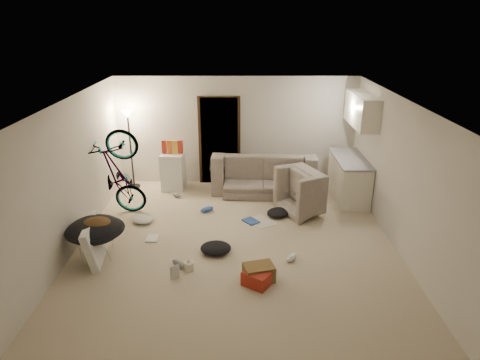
{
  "coord_description": "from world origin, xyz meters",
  "views": [
    {
      "loc": [
        0.06,
        -6.62,
        3.77
      ],
      "look_at": [
        0.07,
        0.6,
        0.96
      ],
      "focal_mm": 32.0,
      "sensor_mm": 36.0,
      "label": 1
    }
  ],
  "objects_px": {
    "floor_lamp": "(129,133)",
    "bicycle": "(120,192)",
    "armchair": "(313,195)",
    "saucer_chair": "(96,234)",
    "kitchen_counter": "(349,179)",
    "sofa": "(264,176)",
    "juicer": "(189,265)",
    "tv_box": "(95,240)",
    "mini_fridge": "(173,171)",
    "drink_case_a": "(259,273)",
    "drink_case_b": "(256,279)"
  },
  "relations": [
    {
      "from": "bicycle",
      "to": "saucer_chair",
      "type": "relative_size",
      "value": 1.92
    },
    {
      "from": "bicycle",
      "to": "mini_fridge",
      "type": "distance_m",
      "value": 1.61
    },
    {
      "from": "tv_box",
      "to": "kitchen_counter",
      "type": "bearing_deg",
      "value": 20.49
    },
    {
      "from": "sofa",
      "to": "mini_fridge",
      "type": "height_order",
      "value": "mini_fridge"
    },
    {
      "from": "floor_lamp",
      "to": "juicer",
      "type": "height_order",
      "value": "floor_lamp"
    },
    {
      "from": "kitchen_counter",
      "to": "tv_box",
      "type": "height_order",
      "value": "kitchen_counter"
    },
    {
      "from": "sofa",
      "to": "drink_case_a",
      "type": "bearing_deg",
      "value": 89.09
    },
    {
      "from": "sofa",
      "to": "mini_fridge",
      "type": "xyz_separation_m",
      "value": [
        -2.06,
        0.1,
        0.09
      ]
    },
    {
      "from": "drink_case_a",
      "to": "mini_fridge",
      "type": "bearing_deg",
      "value": 101.09
    },
    {
      "from": "armchair",
      "to": "floor_lamp",
      "type": "bearing_deg",
      "value": 47.9
    },
    {
      "from": "mini_fridge",
      "to": "tv_box",
      "type": "height_order",
      "value": "mini_fridge"
    },
    {
      "from": "saucer_chair",
      "to": "bicycle",
      "type": "bearing_deg",
      "value": 90.0
    },
    {
      "from": "sofa",
      "to": "juicer",
      "type": "distance_m",
      "value": 3.57
    },
    {
      "from": "bicycle",
      "to": "juicer",
      "type": "distance_m",
      "value": 2.6
    },
    {
      "from": "drink_case_a",
      "to": "armchair",
      "type": "bearing_deg",
      "value": 48.98
    },
    {
      "from": "drink_case_b",
      "to": "juicer",
      "type": "bearing_deg",
      "value": -167.2
    },
    {
      "from": "armchair",
      "to": "kitchen_counter",
      "type": "bearing_deg",
      "value": -79.89
    },
    {
      "from": "sofa",
      "to": "bicycle",
      "type": "relative_size",
      "value": 1.25
    },
    {
      "from": "bicycle",
      "to": "mini_fridge",
      "type": "bearing_deg",
      "value": -29.07
    },
    {
      "from": "tv_box",
      "to": "drink_case_a",
      "type": "height_order",
      "value": "tv_box"
    },
    {
      "from": "bicycle",
      "to": "kitchen_counter",
      "type": "bearing_deg",
      "value": -77.41
    },
    {
      "from": "kitchen_counter",
      "to": "bicycle",
      "type": "relative_size",
      "value": 0.82
    },
    {
      "from": "floor_lamp",
      "to": "drink_case_b",
      "type": "height_order",
      "value": "floor_lamp"
    },
    {
      "from": "kitchen_counter",
      "to": "saucer_chair",
      "type": "height_order",
      "value": "kitchen_counter"
    },
    {
      "from": "bicycle",
      "to": "tv_box",
      "type": "bearing_deg",
      "value": -177.18
    },
    {
      "from": "saucer_chair",
      "to": "drink_case_a",
      "type": "height_order",
      "value": "saucer_chair"
    },
    {
      "from": "saucer_chair",
      "to": "tv_box",
      "type": "height_order",
      "value": "saucer_chair"
    },
    {
      "from": "mini_fridge",
      "to": "saucer_chair",
      "type": "bearing_deg",
      "value": -102.28
    },
    {
      "from": "floor_lamp",
      "to": "juicer",
      "type": "distance_m",
      "value": 4.06
    },
    {
      "from": "drink_case_b",
      "to": "juicer",
      "type": "relative_size",
      "value": 1.82
    },
    {
      "from": "kitchen_counter",
      "to": "sofa",
      "type": "bearing_deg",
      "value": 166.09
    },
    {
      "from": "sofa",
      "to": "juicer",
      "type": "height_order",
      "value": "sofa"
    },
    {
      "from": "mini_fridge",
      "to": "drink_case_b",
      "type": "relative_size",
      "value": 2.22
    },
    {
      "from": "armchair",
      "to": "bicycle",
      "type": "relative_size",
      "value": 0.56
    },
    {
      "from": "tv_box",
      "to": "mini_fridge",
      "type": "bearing_deg",
      "value": 67.21
    },
    {
      "from": "bicycle",
      "to": "mini_fridge",
      "type": "xyz_separation_m",
      "value": [
        0.85,
        1.36,
        -0.06
      ]
    },
    {
      "from": "kitchen_counter",
      "to": "armchair",
      "type": "height_order",
      "value": "kitchen_counter"
    },
    {
      "from": "mini_fridge",
      "to": "tv_box",
      "type": "bearing_deg",
      "value": -101.99
    },
    {
      "from": "bicycle",
      "to": "juicer",
      "type": "relative_size",
      "value": 8.77
    },
    {
      "from": "drink_case_a",
      "to": "drink_case_b",
      "type": "bearing_deg",
      "value": -122.44
    },
    {
      "from": "drink_case_b",
      "to": "floor_lamp",
      "type": "bearing_deg",
      "value": 158.65
    },
    {
      "from": "floor_lamp",
      "to": "bicycle",
      "type": "xyz_separation_m",
      "value": [
        0.1,
        -1.46,
        -0.83
      ]
    },
    {
      "from": "mini_fridge",
      "to": "bicycle",
      "type": "bearing_deg",
      "value": -118.18
    },
    {
      "from": "tv_box",
      "to": "drink_case_b",
      "type": "xyz_separation_m",
      "value": [
        2.61,
        -0.78,
        -0.21
      ]
    },
    {
      "from": "armchair",
      "to": "saucer_chair",
      "type": "height_order",
      "value": "saucer_chair"
    },
    {
      "from": "sofa",
      "to": "juicer",
      "type": "relative_size",
      "value": 10.97
    },
    {
      "from": "drink_case_b",
      "to": "juicer",
      "type": "height_order",
      "value": "drink_case_b"
    },
    {
      "from": "kitchen_counter",
      "to": "saucer_chair",
      "type": "bearing_deg",
      "value": -152.98
    },
    {
      "from": "floor_lamp",
      "to": "juicer",
      "type": "xyz_separation_m",
      "value": [
        1.67,
        -3.5,
        -1.22
      ]
    },
    {
      "from": "floor_lamp",
      "to": "kitchen_counter",
      "type": "relative_size",
      "value": 1.21
    }
  ]
}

